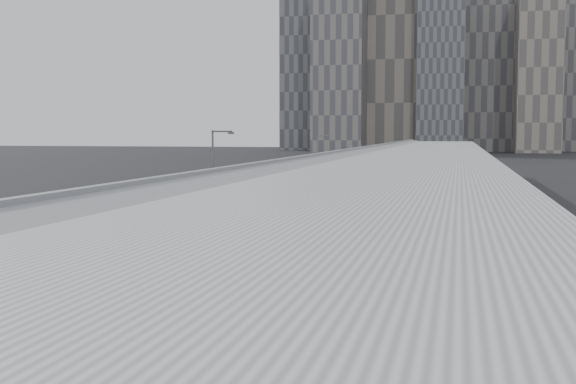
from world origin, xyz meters
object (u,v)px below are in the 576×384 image
(bus_7, at_px, (367,174))
(street_lamp_near, at_px, (215,173))
(bus_1, at_px, (165,268))
(bus_9, at_px, (387,166))
(suv, at_px, (354,172))
(bus_6, at_px, (362,180))
(bus_3, at_px, (293,212))
(bus_5, at_px, (340,189))
(bus_4, at_px, (318,197))
(shipping_container, at_px, (322,175))
(bus_2, at_px, (236,236))
(bus_8, at_px, (379,171))
(bus_10, at_px, (391,163))
(street_lamp_far, at_px, (319,158))

(bus_7, height_order, street_lamp_near, street_lamp_near)
(bus_1, bearing_deg, bus_9, 93.18)
(suv, bearing_deg, bus_6, -90.24)
(bus_3, bearing_deg, bus_5, 84.92)
(bus_4, distance_m, bus_6, 28.20)
(bus_5, relative_size, shipping_container, 2.08)
(bus_2, xyz_separation_m, bus_6, (1.13, 56.90, 0.21))
(bus_7, height_order, bus_8, bus_7)
(suv, bearing_deg, bus_7, -86.87)
(shipping_container, bearing_deg, bus_6, -40.14)
(bus_7, height_order, suv, bus_7)
(bus_10, bearing_deg, street_lamp_near, -98.03)
(bus_1, bearing_deg, shipping_container, 98.71)
(bus_9, xyz_separation_m, street_lamp_near, (-6.67, -87.26, 3.38))
(street_lamp_near, bearing_deg, bus_1, -76.45)
(street_lamp_far, bearing_deg, bus_4, -79.08)
(bus_3, relative_size, bus_7, 0.90)
(bus_1, height_order, street_lamp_far, street_lamp_far)
(bus_7, bearing_deg, bus_10, 85.20)
(bus_3, relative_size, bus_8, 1.02)
(bus_7, xyz_separation_m, street_lamp_near, (-6.12, -57.96, 3.37))
(bus_4, height_order, street_lamp_near, street_lamp_near)
(street_lamp_far, bearing_deg, bus_8, 76.35)
(bus_5, bearing_deg, bus_1, -95.90)
(bus_6, relative_size, bus_8, 1.12)
(bus_1, xyz_separation_m, bus_7, (-0.11, 83.84, 0.11))
(bus_3, xyz_separation_m, street_lamp_far, (-6.09, 43.58, 3.24))
(bus_10, xyz_separation_m, shipping_container, (-7.95, -40.87, -0.33))
(bus_2, height_order, bus_6, bus_6)
(bus_1, distance_m, bus_7, 83.84)
(bus_10, relative_size, shipping_container, 2.32)
(bus_9, relative_size, suv, 2.23)
(bus_2, xyz_separation_m, bus_3, (0.52, 15.00, 0.05))
(bus_10, xyz_separation_m, street_lamp_far, (-5.69, -55.65, 3.06))
(bus_1, xyz_separation_m, suv, (-5.55, 106.86, -0.75))
(bus_6, relative_size, shipping_container, 2.27)
(bus_9, bearing_deg, bus_10, 91.50)
(bus_6, xyz_separation_m, bus_7, (-1.06, 14.16, 0.02))
(bus_5, distance_m, bus_9, 57.98)
(bus_4, bearing_deg, shipping_container, 99.57)
(bus_1, height_order, street_lamp_near, street_lamp_near)
(bus_6, height_order, bus_9, bus_9)
(bus_4, xyz_separation_m, bus_8, (0.49, 55.61, -0.22))
(bus_3, height_order, shipping_container, bus_3)
(bus_3, bearing_deg, suv, 88.66)
(bus_3, bearing_deg, bus_4, 85.77)
(street_lamp_far, bearing_deg, bus_7, 65.67)
(bus_5, distance_m, bus_6, 14.55)
(street_lamp_near, distance_m, street_lamp_far, 45.49)
(bus_6, height_order, bus_8, bus_6)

